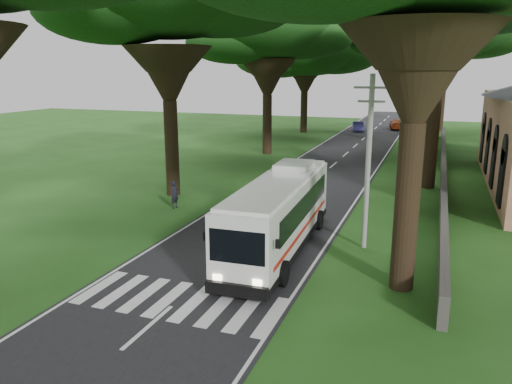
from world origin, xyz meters
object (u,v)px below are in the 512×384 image
at_px(pole_mid, 402,119).
at_px(coach_bus, 279,212).
at_px(distant_car_b, 358,126).
at_px(distant_car_c, 397,124).
at_px(pole_near, 368,160).
at_px(pedestrian, 175,195).
at_px(pole_far, 415,104).

relative_size(pole_mid, coach_bus, 0.70).
bearing_deg(coach_bus, distant_car_b, 92.12).
relative_size(distant_car_b, distant_car_c, 0.78).
relative_size(pole_near, pedestrian, 4.84).
height_order(pole_near, pedestrian, pole_near).
relative_size(pole_mid, distant_car_b, 2.07).
xyz_separation_m(pole_mid, pole_far, (0.00, 20.00, 0.00)).
distance_m(pole_far, coach_bus, 41.89).
bearing_deg(distant_car_c, coach_bus, 81.00).
bearing_deg(pedestrian, pole_mid, -23.36).
bearing_deg(pedestrian, distant_car_c, 0.08).
bearing_deg(distant_car_b, pedestrian, -108.82).
relative_size(coach_bus, distant_car_c, 2.31).
distance_m(pole_mid, distant_car_b, 26.52).
distance_m(distant_car_b, pedestrian, 42.44).
xyz_separation_m(pole_near, pole_mid, (0.00, 20.00, 0.00)).
relative_size(pole_far, coach_bus, 0.70).
xyz_separation_m(pole_near, distant_car_c, (-2.50, 49.35, -3.43)).
relative_size(pole_far, distant_car_c, 1.62).
relative_size(distant_car_b, pedestrian, 2.34).
height_order(pole_mid, pole_far, same).
relative_size(pole_mid, pedestrian, 4.84).
bearing_deg(coach_bus, distant_car_c, 86.39).
bearing_deg(pedestrian, coach_bus, -108.91).
bearing_deg(distant_car_b, distant_car_c, 27.73).
bearing_deg(pole_far, pole_mid, -90.00).
xyz_separation_m(pole_mid, distant_car_b, (-7.29, 25.26, -3.51)).
xyz_separation_m(pole_near, pedestrian, (-11.75, 3.05, -3.35)).
distance_m(pole_near, pedestrian, 12.59).
height_order(pole_near, coach_bus, pole_near).
height_order(pole_far, pedestrian, pole_far).
distance_m(coach_bus, distant_car_b, 47.08).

